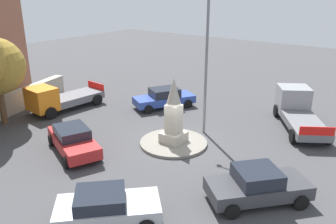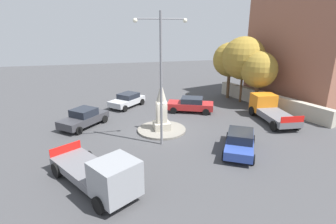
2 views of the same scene
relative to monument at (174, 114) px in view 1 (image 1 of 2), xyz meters
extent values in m
plane|color=#424244|center=(0.00, 0.00, -1.82)|extent=(80.00, 80.00, 0.00)
cylinder|color=gray|center=(0.00, 0.00, -1.74)|extent=(3.87, 3.87, 0.16)
cube|color=#B2AA99|center=(0.00, 0.00, -1.38)|extent=(1.25, 1.25, 0.58)
cube|color=#B2AA99|center=(0.00, 0.00, -0.27)|extent=(0.77, 0.77, 1.64)
cone|color=#B2AA99|center=(0.00, 0.00, 1.33)|extent=(0.85, 0.85, 1.55)
cylinder|color=slate|center=(-0.53, -2.48, 2.66)|extent=(0.16, 0.16, 8.97)
cube|color=#B7BABF|center=(-2.12, 7.20, -1.22)|extent=(4.05, 4.04, 0.56)
cube|color=#1E232D|center=(-1.93, 7.39, -0.70)|extent=(2.46, 2.46, 0.49)
cylinder|color=black|center=(-2.48, 5.60, -1.50)|extent=(0.61, 0.61, 0.64)
cylinder|color=black|center=(-0.52, 7.55, -1.50)|extent=(0.61, 0.61, 0.64)
cube|color=#38383D|center=(-6.11, 2.43, -1.20)|extent=(4.19, 4.38, 0.60)
cube|color=#1E232D|center=(-6.06, 2.49, -0.61)|extent=(2.43, 2.43, 0.60)
cylinder|color=black|center=(-6.40, 0.72, -1.50)|extent=(0.59, 0.62, 0.64)
cylinder|color=black|center=(-7.78, 1.94, -1.50)|extent=(0.59, 0.62, 0.64)
cylinder|color=black|center=(-4.44, 2.93, -1.50)|extent=(0.59, 0.62, 0.64)
cylinder|color=black|center=(-5.81, 4.15, -1.50)|extent=(0.59, 0.62, 0.64)
cube|color=#2D479E|center=(4.32, -4.80, -1.22)|extent=(3.75, 4.74, 0.56)
cube|color=#1E232D|center=(4.31, -4.82, -0.65)|extent=(2.41, 2.56, 0.59)
cylinder|color=black|center=(4.36, -3.01, -1.50)|extent=(0.51, 0.66, 0.64)
cylinder|color=black|center=(5.86, -3.88, -1.50)|extent=(0.51, 0.66, 0.64)
cylinder|color=black|center=(2.79, -5.71, -1.50)|extent=(0.51, 0.66, 0.64)
cylinder|color=black|center=(4.29, -6.59, -1.50)|extent=(0.51, 0.66, 0.64)
cube|color=#B22323|center=(3.73, 4.11, -1.20)|extent=(4.70, 3.25, 0.61)
cube|color=#1E232D|center=(3.87, 4.05, -0.64)|extent=(2.47, 2.23, 0.50)
cylinder|color=black|center=(1.99, 3.90, -1.50)|extent=(0.68, 0.45, 0.64)
cylinder|color=black|center=(2.64, 5.49, -1.50)|extent=(0.68, 0.45, 0.64)
cylinder|color=black|center=(4.82, 2.74, -1.50)|extent=(0.68, 0.45, 0.64)
cylinder|color=black|center=(5.47, 4.32, -1.50)|extent=(0.68, 0.45, 0.64)
cube|color=orange|center=(10.05, 1.66, -0.60)|extent=(2.14, 1.76, 1.60)
cube|color=slate|center=(9.83, -1.06, -1.14)|extent=(2.32, 4.01, 0.52)
cube|color=red|center=(9.68, -2.96, -0.64)|extent=(1.93, 0.21, 0.50)
cylinder|color=black|center=(9.05, 1.78, -1.40)|extent=(0.35, 0.86, 0.84)
cylinder|color=black|center=(11.06, 1.61, -1.40)|extent=(0.35, 0.86, 0.84)
cylinder|color=black|center=(8.73, -2.14, -1.40)|extent=(0.35, 0.86, 0.84)
cylinder|color=black|center=(10.74, -2.30, -1.40)|extent=(0.35, 0.86, 0.84)
cube|color=gray|center=(-4.00, -8.39, -0.52)|extent=(2.66, 2.61, 1.76)
cube|color=slate|center=(-5.62, -5.85, -1.18)|extent=(3.93, 4.61, 0.44)
cube|color=red|center=(-6.73, -4.10, -0.71)|extent=(1.64, 1.07, 0.50)
cylinder|color=black|center=(-3.12, -7.92, -1.40)|extent=(0.69, 0.86, 0.84)
cylinder|color=black|center=(-4.79, -8.99, -1.40)|extent=(0.69, 0.86, 0.84)
cylinder|color=black|center=(-5.45, -4.26, -1.40)|extent=(0.69, 0.86, 0.84)
cylinder|color=black|center=(-7.13, -5.32, -1.40)|extent=(0.69, 0.86, 0.84)
cube|color=#B2AA99|center=(11.95, 3.68, -1.10)|extent=(4.61, 13.01, 1.45)
cylinder|color=brown|center=(10.78, 4.11, -0.53)|extent=(0.39, 0.39, 2.59)
camera|label=1|loc=(-10.58, 14.75, 6.78)|focal=37.07mm
camera|label=2|loc=(-4.10, -19.53, 6.37)|focal=28.57mm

